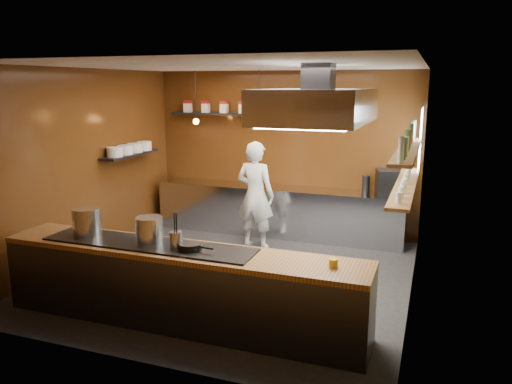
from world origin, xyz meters
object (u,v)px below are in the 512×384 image
at_px(espresso_machine, 390,182).
at_px(stockpot_large, 87,221).
at_px(chef, 255,195).
at_px(stockpot_small, 149,229).
at_px(extractor_hood, 318,105).

bearing_deg(espresso_machine, stockpot_large, -145.75).
distance_m(espresso_machine, chef, 2.30).
relative_size(stockpot_large, stockpot_small, 1.07).
bearing_deg(stockpot_large, extractor_hood, 23.89).
height_order(stockpot_large, stockpot_small, stockpot_large).
xyz_separation_m(stockpot_large, chef, (1.16, 2.89, -0.19)).
relative_size(stockpot_small, chef, 0.17).
bearing_deg(espresso_machine, stockpot_small, -137.23).
bearing_deg(stockpot_large, stockpot_small, 0.50).
bearing_deg(chef, stockpot_small, 90.97).
bearing_deg(stockpot_small, extractor_hood, 33.68).
xyz_separation_m(stockpot_large, espresso_machine, (3.28, 3.76, 0.01)).
relative_size(espresso_machine, chef, 0.24).
height_order(extractor_hood, stockpot_small, extractor_hood).
distance_m(stockpot_large, stockpot_small, 0.88).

